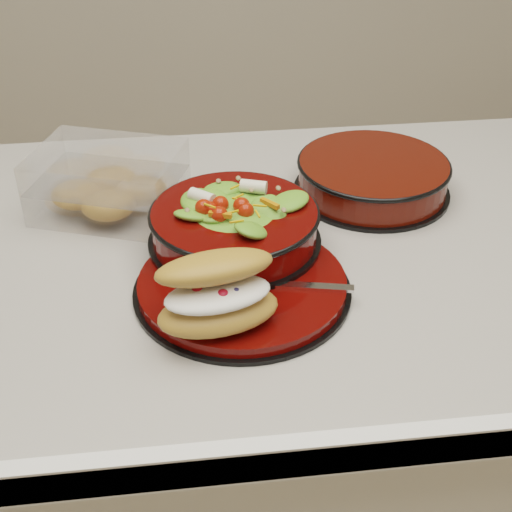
{
  "coord_description": "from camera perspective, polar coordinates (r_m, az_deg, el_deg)",
  "views": [
    {
      "loc": [
        -0.07,
        -0.83,
        1.45
      ],
      "look_at": [
        0.01,
        -0.09,
        0.94
      ],
      "focal_mm": 50.0,
      "sensor_mm": 36.0,
      "label": 1
    }
  ],
  "objects": [
    {
      "name": "extra_bowl",
      "position": [
        1.12,
        9.31,
        6.38
      ],
      "size": [
        0.24,
        0.24,
        0.05
      ],
      "rotation": [
        0.0,
        0.0,
        0.33
      ],
      "color": "black",
      "rests_on": "island_counter"
    },
    {
      "name": "fork",
      "position": [
        0.88,
        1.98,
        -2.3
      ],
      "size": [
        0.17,
        0.05,
        0.0
      ],
      "rotation": [
        0.0,
        0.0,
        1.36
      ],
      "color": "silver",
      "rests_on": "dinner_plate"
    },
    {
      "name": "pastry_box",
      "position": [
        1.08,
        -11.71,
        5.65
      ],
      "size": [
        0.24,
        0.21,
        0.09
      ],
      "rotation": [
        0.0,
        0.0,
        -0.34
      ],
      "color": "white",
      "rests_on": "island_counter"
    },
    {
      "name": "island_counter",
      "position": [
        1.29,
        -1.17,
        -15.75
      ],
      "size": [
        1.24,
        0.74,
        0.9
      ],
      "color": "white",
      "rests_on": "ground"
    },
    {
      "name": "croissant",
      "position": [
        0.8,
        -3.11,
        -2.97
      ],
      "size": [
        0.15,
        0.12,
        0.09
      ],
      "rotation": [
        0.0,
        0.0,
        0.19
      ],
      "color": "#C2853B",
      "rests_on": "dinner_plate"
    },
    {
      "name": "dinner_plate",
      "position": [
        0.9,
        -1.05,
        -2.39
      ],
      "size": [
        0.28,
        0.28,
        0.02
      ],
      "rotation": [
        0.0,
        0.0,
        -0.08
      ],
      "color": "black",
      "rests_on": "island_counter"
    },
    {
      "name": "salad_bowl",
      "position": [
        0.94,
        -1.75,
        2.94
      ],
      "size": [
        0.23,
        0.23,
        0.1
      ],
      "rotation": [
        0.0,
        0.0,
        -0.04
      ],
      "color": "black",
      "rests_on": "dinner_plate"
    }
  ]
}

